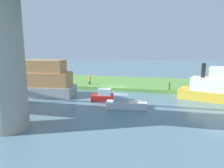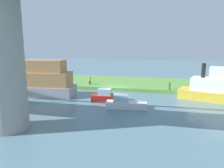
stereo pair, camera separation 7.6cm
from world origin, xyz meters
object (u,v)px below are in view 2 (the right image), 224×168
(riverboat_paddlewheel, at_px, (221,88))
(bridge_pylon, at_px, (4,64))
(person_on_bank, at_px, (90,80))
(mooring_post, at_px, (170,86))
(skiff_small, at_px, (108,96))
(motorboat_white, at_px, (38,81))
(motorboat_red, at_px, (125,103))

(riverboat_paddlewheel, bearing_deg, bridge_pylon, 34.87)
(person_on_bank, bearing_deg, bridge_pylon, 88.24)
(bridge_pylon, relative_size, mooring_post, 9.70)
(riverboat_paddlewheel, distance_m, skiff_small, 13.54)
(person_on_bank, bearing_deg, motorboat_white, 55.86)
(motorboat_red, distance_m, skiff_small, 3.64)
(mooring_post, relative_size, skiff_small, 0.24)
(person_on_bank, xyz_separation_m, motorboat_red, (-7.43, 9.87, -0.69))
(mooring_post, bearing_deg, riverboat_paddlewheel, 152.65)
(person_on_bank, bearing_deg, skiff_small, 124.11)
(mooring_post, xyz_separation_m, skiff_small, (7.47, 5.70, -0.52))
(riverboat_paddlewheel, xyz_separation_m, motorboat_red, (10.69, 5.35, -1.15))
(riverboat_paddlewheel, height_order, skiff_small, riverboat_paddlewheel)
(bridge_pylon, bearing_deg, person_on_bank, -91.76)
(bridge_pylon, xyz_separation_m, riverboat_paddlewheel, (-18.66, -13.00, -3.49))
(motorboat_red, bearing_deg, mooring_post, -120.72)
(mooring_post, height_order, motorboat_white, motorboat_white)
(bridge_pylon, bearing_deg, mooring_post, -128.96)
(bridge_pylon, bearing_deg, motorboat_white, -68.29)
(bridge_pylon, distance_m, motorboat_red, 11.98)
(riverboat_paddlewheel, bearing_deg, person_on_bank, -14.00)
(bridge_pylon, xyz_separation_m, person_on_bank, (-0.54, -17.52, -3.96))
(bridge_pylon, xyz_separation_m, mooring_post, (-12.91, -15.97, -4.13))
(motorboat_white, height_order, riverboat_paddlewheel, motorboat_white)
(mooring_post, bearing_deg, bridge_pylon, 51.04)
(person_on_bank, height_order, mooring_post, person_on_bank)
(person_on_bank, relative_size, skiff_small, 0.31)
(riverboat_paddlewheel, xyz_separation_m, skiff_small, (13.21, 2.73, -1.15))
(mooring_post, relative_size, motorboat_red, 0.24)
(bridge_pylon, relative_size, person_on_bank, 7.42)
(bridge_pylon, distance_m, person_on_bank, 17.97)
(motorboat_white, bearing_deg, mooring_post, -162.38)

